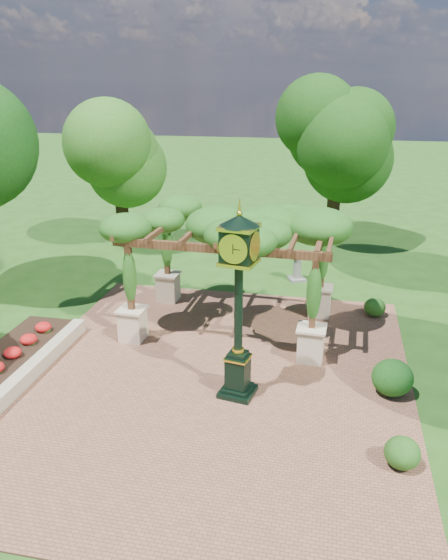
# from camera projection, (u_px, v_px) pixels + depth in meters

# --- Properties ---
(ground) EXTENTS (120.00, 120.00, 0.00)m
(ground) POSITION_uv_depth(u_px,v_px,m) (203.00, 401.00, 13.11)
(ground) COLOR #1E4714
(ground) RESTS_ON ground
(brick_plaza) EXTENTS (10.00, 12.00, 0.04)m
(brick_plaza) POSITION_uv_depth(u_px,v_px,m) (212.00, 379.00, 14.02)
(brick_plaza) COLOR brown
(brick_plaza) RESTS_ON ground
(border_wall) EXTENTS (0.35, 5.00, 0.40)m
(border_wall) POSITION_uv_depth(u_px,v_px,m) (38.00, 365.00, 14.37)
(border_wall) COLOR #C6B793
(border_wall) RESTS_ON ground
(flower_bed) EXTENTS (1.50, 5.00, 0.36)m
(flower_bed) POSITION_uv_depth(u_px,v_px,m) (7.00, 362.00, 14.55)
(flower_bed) COLOR red
(flower_bed) RESTS_ON ground
(pedestal_clock) EXTENTS (1.05, 1.05, 4.58)m
(pedestal_clock) POSITION_uv_depth(u_px,v_px,m) (239.00, 291.00, 12.40)
(pedestal_clock) COLOR black
(pedestal_clock) RESTS_ON brick_plaza
(pergola) EXTENTS (6.15, 4.01, 3.78)m
(pergola) POSITION_uv_depth(u_px,v_px,m) (231.00, 231.00, 15.88)
(pergola) COLOR beige
(pergola) RESTS_ON brick_plaza
(sundial) EXTENTS (0.77, 0.77, 1.07)m
(sundial) POSITION_uv_depth(u_px,v_px,m) (297.00, 269.00, 20.73)
(sundial) COLOR gray
(sundial) RESTS_ON ground
(shrub_front) EXTENTS (0.76, 0.76, 0.64)m
(shrub_front) POSITION_uv_depth(u_px,v_px,m) (402.00, 453.00, 10.75)
(shrub_front) COLOR #214F16
(shrub_front) RESTS_ON brick_plaza
(shrub_mid) EXTENTS (1.02, 1.02, 0.90)m
(shrub_mid) POSITION_uv_depth(u_px,v_px,m) (392.00, 378.00, 13.19)
(shrub_mid) COLOR #184C15
(shrub_mid) RESTS_ON brick_plaza
(shrub_back) EXTENTS (0.82, 0.82, 0.61)m
(shrub_back) POSITION_uv_depth(u_px,v_px,m) (375.00, 307.00, 17.59)
(shrub_back) COLOR #245719
(shrub_back) RESTS_ON brick_plaza
(tree_west_far) EXTENTS (3.65, 3.65, 6.28)m
(tree_west_far) POSITION_uv_depth(u_px,v_px,m) (118.00, 150.00, 23.88)
(tree_west_far) COLOR black
(tree_west_far) RESTS_ON ground
(tree_north) EXTENTS (3.85, 3.85, 6.85)m
(tree_north) POSITION_uv_depth(u_px,v_px,m) (338.00, 140.00, 24.03)
(tree_north) COLOR #352115
(tree_north) RESTS_ON ground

